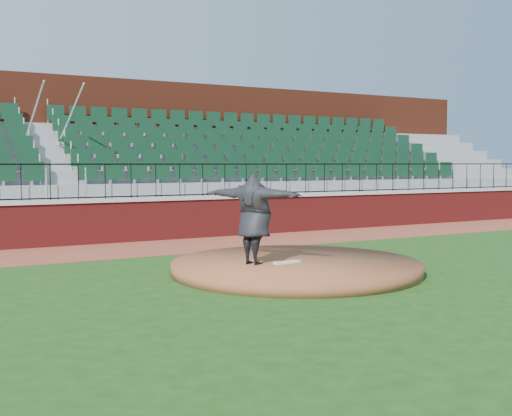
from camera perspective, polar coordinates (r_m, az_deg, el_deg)
The scene contains 10 objects.
ground at distance 13.56m, azimuth 3.10°, elevation -5.88°, with size 90.00×90.00×0.00m, color #1A4212.
warning_track at distance 18.30m, azimuth -5.97°, elevation -3.30°, with size 34.00×3.20×0.01m, color brown.
field_wall at distance 19.71m, azimuth -7.81°, elevation -1.06°, with size 34.00×0.35×1.20m, color maroon.
wall_cap at distance 19.67m, azimuth -7.83°, elevation 0.83°, with size 34.00×0.45×0.10m, color #B7B7B7.
wall_railing at distance 19.64m, azimuth -7.84°, elevation 2.43°, with size 34.00×0.05×1.00m, color black, non-canonical shape.
seating_stands at distance 22.20m, azimuth -10.42°, elevation 3.87°, with size 34.00×5.10×4.60m, color gray, non-canonical shape.
concourse_wall at distance 24.87m, azimuth -12.52°, elevation 4.89°, with size 34.00×0.50×5.50m, color maroon.
pitchers_mound at distance 13.70m, azimuth 3.57°, elevation -5.25°, with size 5.29×5.29×0.25m, color brown.
pitching_rubber at distance 13.37m, azimuth 2.78°, elevation -4.85°, with size 0.61×0.15×0.04m, color silver.
pitcher at distance 13.13m, azimuth -0.18°, elevation -1.00°, with size 2.29×0.62×1.86m, color black.
Camera 1 is at (-7.13, -11.29, 2.32)m, focal length 44.95 mm.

